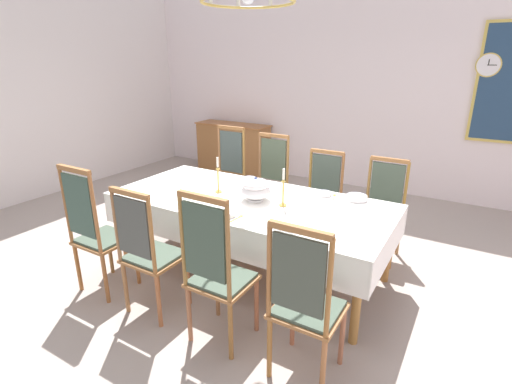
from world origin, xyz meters
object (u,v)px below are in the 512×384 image
at_px(chair_north_a, 227,174).
at_px(chandelier, 248,1).
at_px(chair_north_b, 269,183).
at_px(chair_south_c, 216,270).
at_px(bowl_far_right, 357,197).
at_px(spoon_primary, 334,196).
at_px(dining_table, 249,206).
at_px(chair_south_a, 96,230).
at_px(bowl_near_left, 324,193).
at_px(mounted_clock, 488,65).
at_px(bowl_near_right, 225,213).
at_px(chair_south_b, 148,250).
at_px(chair_north_d, 382,207).
at_px(bowl_far_left, 249,179).
at_px(sideboard, 233,147).
at_px(soup_tureen, 256,189).
at_px(candlestick_east, 283,191).
at_px(chair_north_c, 321,195).
at_px(spoon_secondary, 239,217).
at_px(chair_south_d, 305,302).

xyz_separation_m(chair_north_a, chandelier, (0.98, -1.02, 1.89)).
bearing_deg(chair_north_b, chair_south_c, 108.88).
relative_size(bowl_far_right, spoon_primary, 1.13).
height_order(dining_table, spoon_primary, spoon_primary).
xyz_separation_m(chair_north_b, chair_south_c, (0.69, -2.03, 0.01)).
xyz_separation_m(chair_south_a, chair_north_b, (0.64, 2.03, -0.01)).
distance_m(bowl_near_left, mounted_clock, 3.23).
bearing_deg(dining_table, chair_north_b, 108.81).
distance_m(bowl_near_right, spoon_primary, 1.15).
bearing_deg(mounted_clock, chair_south_b, -116.17).
xyz_separation_m(chair_north_d, bowl_near_right, (-1.00, -1.47, 0.24)).
bearing_deg(chair_north_d, bowl_far_left, 21.02).
height_order(chair_south_a, chandelier, chandelier).
xyz_separation_m(bowl_near_right, sideboard, (-2.26, 3.46, -0.35)).
distance_m(chair_north_d, soup_tureen, 1.44).
bearing_deg(candlestick_east, chair_north_d, 56.01).
distance_m(chair_south_a, chair_north_d, 2.86).
bearing_deg(chair_south_b, bowl_near_right, 54.99).
xyz_separation_m(bowl_near_left, bowl_near_right, (-0.54, -0.93, 0.00)).
relative_size(chair_north_b, chandelier, 1.50).
bearing_deg(soup_tureen, chair_north_c, 74.70).
height_order(soup_tureen, chandelier, chandelier).
distance_m(chair_south_b, chair_north_b, 2.02).
height_order(bowl_near_left, spoon_secondary, bowl_near_left).
bearing_deg(spoon_primary, spoon_secondary, -134.78).
relative_size(chair_north_a, spoon_secondary, 6.94).
xyz_separation_m(chair_north_b, bowl_far_left, (0.04, -0.53, 0.20)).
height_order(chair_north_a, chair_south_d, chair_north_a).
bearing_deg(chair_north_b, bowl_near_left, 149.44).
bearing_deg(chair_south_d, spoon_primary, 103.53).
xyz_separation_m(chair_north_c, spoon_primary, (0.33, -0.52, 0.22)).
distance_m(chair_north_a, chair_north_c, 1.33).
bearing_deg(chair_north_c, chair_south_b, 71.01).
distance_m(chair_south_c, bowl_far_left, 1.65).
bearing_deg(spoon_secondary, chandelier, 115.81).
distance_m(chair_north_d, candlestick_east, 1.27).
xyz_separation_m(chair_north_c, chair_south_d, (0.70, -2.02, 0.03)).
relative_size(chair_north_a, bowl_far_right, 6.28).
distance_m(chair_north_b, chandelier, 2.18).
bearing_deg(bowl_near_right, chair_north_b, 104.64).
bearing_deg(bowl_far_left, spoon_primary, 0.14).
xyz_separation_m(dining_table, mounted_clock, (1.74, 3.24, 1.27)).
bearing_deg(mounted_clock, chair_south_d, -99.35).
relative_size(bowl_near_left, spoon_primary, 0.87).
height_order(chair_south_a, chair_north_a, chair_north_a).
height_order(bowl_near_right, chandelier, chandelier).
bearing_deg(chair_north_c, chair_north_a, -0.42).
xyz_separation_m(dining_table, candlestick_east, (0.37, 0.00, 0.22)).
relative_size(soup_tureen, bowl_near_left, 1.95).
bearing_deg(chair_south_a, spoon_primary, 42.16).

